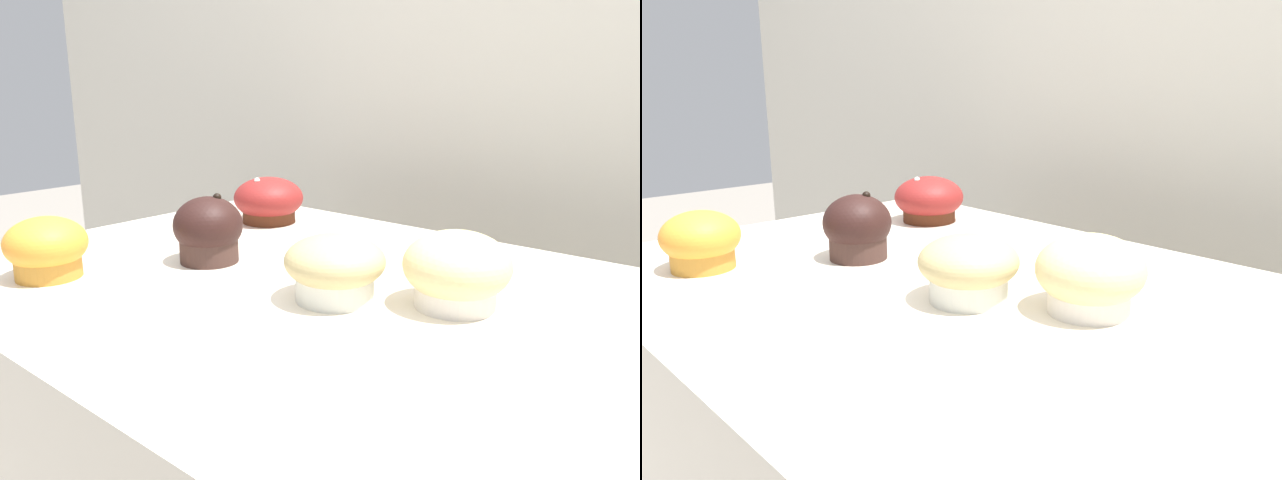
% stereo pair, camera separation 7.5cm
% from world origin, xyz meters
% --- Properties ---
extents(wall_back, '(3.20, 0.10, 1.80)m').
position_xyz_m(wall_back, '(0.00, 0.60, 0.90)').
color(wall_back, beige).
rests_on(wall_back, ground).
extents(muffin_front_center, '(0.11, 0.11, 0.08)m').
position_xyz_m(muffin_front_center, '(0.11, 0.04, 0.97)').
color(muffin_front_center, white).
rests_on(muffin_front_center, display_counter).
extents(muffin_back_left, '(0.10, 0.10, 0.07)m').
position_xyz_m(muffin_back_left, '(-0.31, -0.19, 0.97)').
color(muffin_back_left, '#C28430').
rests_on(muffin_back_left, display_counter).
extents(muffin_back_right, '(0.09, 0.09, 0.09)m').
position_xyz_m(muffin_back_right, '(-0.22, -0.02, 0.97)').
color(muffin_back_right, '#3E2823').
rests_on(muffin_back_right, display_counter).
extents(muffin_front_left, '(0.11, 0.11, 0.08)m').
position_xyz_m(muffin_front_left, '(-0.32, 0.19, 0.97)').
color(muffin_front_left, '#4B2313').
rests_on(muffin_front_left, display_counter).
extents(muffin_back_center, '(0.11, 0.11, 0.07)m').
position_xyz_m(muffin_back_center, '(0.00, -0.02, 0.97)').
color(muffin_back_center, silver).
rests_on(muffin_back_center, display_counter).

